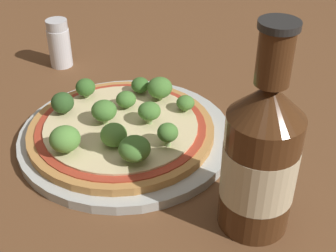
# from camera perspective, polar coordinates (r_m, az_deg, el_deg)

# --- Properties ---
(ground_plane) EXTENTS (3.00, 3.00, 0.00)m
(ground_plane) POSITION_cam_1_polar(r_m,az_deg,el_deg) (0.59, -5.11, -1.67)
(ground_plane) COLOR brown
(plate) EXTENTS (0.27, 0.27, 0.01)m
(plate) POSITION_cam_1_polar(r_m,az_deg,el_deg) (0.59, -5.66, -1.18)
(plate) COLOR #B2B7B2
(plate) RESTS_ON ground_plane
(pizza) EXTENTS (0.23, 0.23, 0.01)m
(pizza) POSITION_cam_1_polar(r_m,az_deg,el_deg) (0.58, -5.64, -0.43)
(pizza) COLOR #B77F42
(pizza) RESTS_ON plate
(broccoli_floret_0) EXTENTS (0.04, 0.04, 0.03)m
(broccoli_floret_0) POSITION_cam_1_polar(r_m,az_deg,el_deg) (0.51, -4.10, -2.78)
(broccoli_floret_0) COLOR #89A866
(broccoli_floret_0) RESTS_ON pizza
(broccoli_floret_1) EXTENTS (0.03, 0.03, 0.02)m
(broccoli_floret_1) POSITION_cam_1_polar(r_m,az_deg,el_deg) (0.60, -5.14, 3.25)
(broccoli_floret_1) COLOR #89A866
(broccoli_floret_1) RESTS_ON pizza
(broccoli_floret_2) EXTENTS (0.03, 0.03, 0.03)m
(broccoli_floret_2) POSITION_cam_1_polar(r_m,az_deg,el_deg) (0.57, -7.80, 1.86)
(broccoli_floret_2) COLOR #89A866
(broccoli_floret_2) RESTS_ON pizza
(broccoli_floret_3) EXTENTS (0.03, 0.03, 0.03)m
(broccoli_floret_3) POSITION_cam_1_polar(r_m,az_deg,el_deg) (0.53, -12.45, -1.56)
(broccoli_floret_3) COLOR #89A866
(broccoli_floret_3) RESTS_ON pizza
(broccoli_floret_4) EXTENTS (0.03, 0.03, 0.03)m
(broccoli_floret_4) POSITION_cam_1_polar(r_m,az_deg,el_deg) (0.63, -10.03, 4.65)
(broccoli_floret_4) COLOR #89A866
(broccoli_floret_4) RESTS_ON pizza
(broccoli_floret_5) EXTENTS (0.02, 0.02, 0.03)m
(broccoli_floret_5) POSITION_cam_1_polar(r_m,az_deg,el_deg) (0.53, -0.03, -0.84)
(broccoli_floret_5) COLOR #89A866
(broccoli_floret_5) RESTS_ON pizza
(broccoli_floret_6) EXTENTS (0.03, 0.03, 0.03)m
(broccoli_floret_6) POSITION_cam_1_polar(r_m,az_deg,el_deg) (0.57, -2.29, 1.81)
(broccoli_floret_6) COLOR #89A866
(broccoli_floret_6) RESTS_ON pizza
(broccoli_floret_7) EXTENTS (0.03, 0.03, 0.03)m
(broccoli_floret_7) POSITION_cam_1_polar(r_m,az_deg,el_deg) (0.61, -1.00, 4.69)
(broccoli_floret_7) COLOR #89A866
(broccoli_floret_7) RESTS_ON pizza
(broccoli_floret_8) EXTENTS (0.03, 0.03, 0.03)m
(broccoli_floret_8) POSITION_cam_1_polar(r_m,az_deg,el_deg) (0.53, -6.63, -1.09)
(broccoli_floret_8) COLOR #89A866
(broccoli_floret_8) RESTS_ON pizza
(broccoli_floret_9) EXTENTS (0.02, 0.02, 0.02)m
(broccoli_floret_9) POSITION_cam_1_polar(r_m,az_deg,el_deg) (0.63, -3.41, 5.00)
(broccoli_floret_9) COLOR #89A866
(broccoli_floret_9) RESTS_ON pizza
(broccoli_floret_10) EXTENTS (0.02, 0.02, 0.02)m
(broccoli_floret_10) POSITION_cam_1_polar(r_m,az_deg,el_deg) (0.59, 2.14, 2.83)
(broccoli_floret_10) COLOR #89A866
(broccoli_floret_10) RESTS_ON pizza
(broccoli_floret_11) EXTENTS (0.03, 0.03, 0.03)m
(broccoli_floret_11) POSITION_cam_1_polar(r_m,az_deg,el_deg) (0.60, -12.73, 2.78)
(broccoli_floret_11) COLOR #89A866
(broccoli_floret_11) RESTS_ON pizza
(beer_bottle) EXTENTS (0.07, 0.07, 0.21)m
(beer_bottle) POSITION_cam_1_polar(r_m,az_deg,el_deg) (0.44, 11.21, -3.84)
(beer_bottle) COLOR #472814
(beer_bottle) RESTS_ON ground_plane
(pepper_shaker) EXTENTS (0.03, 0.03, 0.08)m
(pepper_shaker) POSITION_cam_1_polar(r_m,az_deg,el_deg) (0.77, -13.12, 9.76)
(pepper_shaker) COLOR silver
(pepper_shaker) RESTS_ON ground_plane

